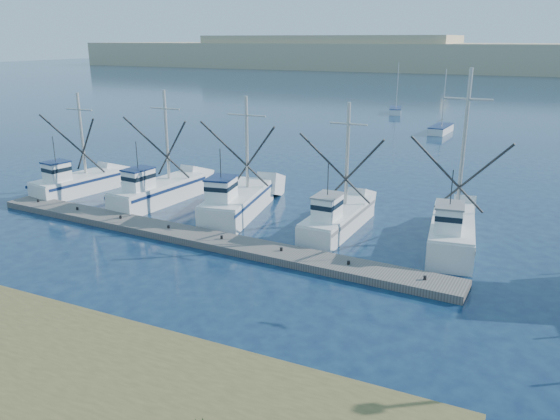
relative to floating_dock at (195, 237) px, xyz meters
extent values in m
plane|color=#0D1B3B|center=(5.76, -6.89, -0.21)|extent=(500.00, 500.00, 0.00)
cube|color=slate|center=(0.00, 0.00, 0.00)|extent=(32.18, 3.87, 0.43)
cube|color=tan|center=(5.76, 203.11, 4.79)|extent=(360.00, 60.00, 10.00)
cube|color=silver|center=(-14.26, 4.73, 0.46)|extent=(3.46, 7.02, 1.35)
cube|color=white|center=(-14.26, 3.01, 1.89)|extent=(1.63, 1.84, 1.50)
cylinder|color=#B7B2A8|center=(-14.26, 5.88, 4.34)|extent=(0.22, 0.22, 6.41)
cube|color=silver|center=(-6.79, 5.43, 0.53)|extent=(3.12, 8.30, 1.49)
cube|color=white|center=(-6.79, 3.35, 2.02)|extent=(1.54, 2.10, 1.50)
cylinder|color=#B7B2A8|center=(-6.79, 6.81, 4.62)|extent=(0.22, 0.22, 6.70)
cube|color=silver|center=(-0.09, 5.54, 0.56)|extent=(4.06, 8.68, 1.55)
cube|color=white|center=(-0.09, 3.41, 2.09)|extent=(1.88, 2.27, 1.50)
cylinder|color=#B7B2A8|center=(-0.09, 6.97, 4.57)|extent=(0.22, 0.22, 6.47)
cube|color=silver|center=(7.30, 5.38, 0.43)|extent=(2.46, 8.09, 1.29)
cube|color=white|center=(7.30, 3.33, 1.83)|extent=(1.35, 1.99, 1.50)
cylinder|color=#B7B2A8|center=(7.30, 6.75, 4.41)|extent=(0.22, 0.22, 6.67)
cube|color=silver|center=(14.31, 5.34, 0.60)|extent=(3.35, 8.17, 1.62)
cube|color=white|center=(14.31, 3.31, 2.16)|extent=(1.62, 2.09, 1.50)
cylinder|color=#B7B2A8|center=(14.31, 6.69, 5.69)|extent=(0.22, 0.22, 8.58)
cube|color=silver|center=(6.69, 46.86, 0.24)|extent=(2.40, 5.87, 0.90)
cylinder|color=#B7B2A8|center=(6.69, 47.16, 4.29)|extent=(0.12, 0.12, 7.20)
cube|color=silver|center=(-3.35, 63.39, 0.24)|extent=(2.88, 5.58, 0.90)
cylinder|color=#B7B2A8|center=(-3.35, 63.69, 4.29)|extent=(0.12, 0.12, 7.20)
camera|label=1|loc=(18.03, -25.92, 11.50)|focal=35.00mm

